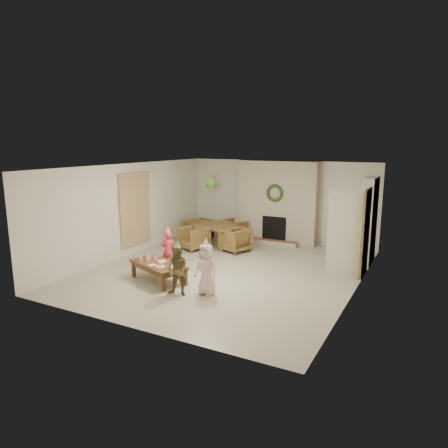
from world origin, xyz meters
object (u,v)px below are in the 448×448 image
Objects in this scene: coffee_table_top at (158,264)px; dining_chair_far at (233,230)px; dining_chair_near at (194,238)px; child_plaid at (178,271)px; dining_chair_left at (199,230)px; dining_table at (214,235)px; child_red at (169,250)px; dining_chair_right at (235,240)px; child_pink at (206,269)px.

dining_chair_far is at bearing 114.12° from coffee_table_top.
dining_chair_near is 2.83m from coffee_table_top.
dining_chair_left is at bearing 108.50° from child_plaid.
dining_chair_near is at bearing -135.00° from dining_chair_left.
child_plaid is (1.39, -3.92, 0.21)m from dining_table.
child_red is at bearing -54.40° from dining_chair_near.
coffee_table_top is at bearing 14.33° from dining_chair_right.
child_plaid is 0.56m from child_pink.
child_plaid is (0.50, -3.57, 0.18)m from dining_chair_right.
child_pink is (2.13, -2.89, 0.19)m from dining_chair_near.
dining_chair_near is (-0.28, -0.71, 0.03)m from dining_table.
dining_chair_near is 1.00× the size of dining_chair_left.
dining_chair_left reaches higher than coffee_table_top.
child_pink reaches higher than child_red.
dining_chair_near is 3.60m from child_pink.
coffee_table_top is at bearing -140.44° from dining_chair_left.
dining_chair_near is 0.70× the size of child_pink.
dining_chair_far is 1.22m from dining_chair_right.
dining_chair_left is at bearing -90.00° from dining_chair_right.
child_plaid is (1.66, -3.20, 0.18)m from dining_chair_near.
coffee_table_top is 1.36m from child_pink.
child_pink reaches higher than child_plaid.
dining_chair_right reaches higher than dining_table.
dining_chair_far is 0.54× the size of coffee_table_top.
dining_table is 1.63× the size of child_pink.
dining_chair_right is 0.72× the size of child_plaid.
child_pink reaches higher than coffee_table_top.
dining_chair_far is 4.60m from child_pink.
dining_chair_left reaches higher than dining_table.
coffee_table_top is 1.33× the size of child_plaid.
dining_chair_far reaches higher than coffee_table_top.
dining_chair_right is at bearing -133.22° from child_red.
child_plaid is at bearing -132.24° from dining_chair_left.
dining_table is 3.47m from coffee_table_top.
child_pink is (2.57, -3.88, 0.19)m from dining_chair_left.
child_pink is at bearing 37.69° from dining_chair_right.
child_red is at bearing 155.33° from child_pink.
child_pink reaches higher than dining_chair_near.
child_plaid reaches higher than dining_chair_left.
dining_chair_right is 0.78× the size of child_red.
coffee_table_top is (0.80, -2.72, 0.05)m from dining_chair_near.
dining_chair_right is at bearing 112.95° from child_pink.
dining_chair_left is 0.70× the size of child_pink.
child_pink is (1.64, -0.99, 0.06)m from child_red.
child_red reaches higher than coffee_table_top.
child_red is (0.49, -1.90, 0.14)m from dining_chair_near.
dining_chair_right is (0.89, -0.34, 0.03)m from dining_table.
dining_chair_far is 0.72× the size of child_plaid.
dining_chair_near is at bearing 90.00° from dining_chair_far.
dining_chair_far is at bearing 90.00° from dining_table.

